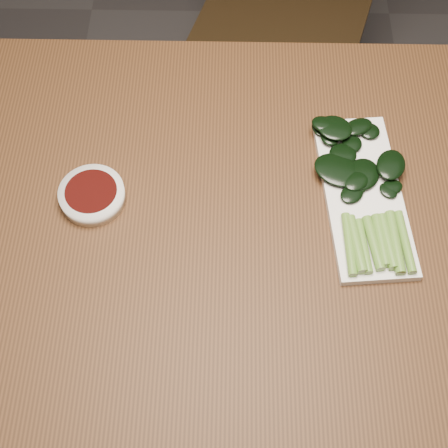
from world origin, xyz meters
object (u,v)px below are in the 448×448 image
at_px(table, 244,240).
at_px(gai_lan, 361,187).
at_px(sauce_bowl, 92,195).
at_px(serving_plate, 363,195).

relative_size(table, gai_lan, 4.51).
relative_size(sauce_bowl, serving_plate, 0.33).
bearing_deg(sauce_bowl, table, -7.50).
xyz_separation_m(table, serving_plate, (0.19, 0.05, 0.08)).
bearing_deg(table, gai_lan, 15.36).
bearing_deg(gai_lan, serving_plate, -46.00).
distance_m(table, serving_plate, 0.21).
relative_size(table, sauce_bowl, 13.04).
distance_m(table, sauce_bowl, 0.27).
xyz_separation_m(table, sauce_bowl, (-0.25, 0.03, 0.09)).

